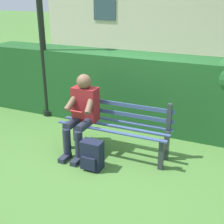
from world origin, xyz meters
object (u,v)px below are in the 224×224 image
object	(u,v)px
park_bench	(116,126)
backpack	(92,155)
lamp_post	(40,16)
person_seated	(82,112)

from	to	relation	value
park_bench	backpack	size ratio (longest dim) A/B	4.02
lamp_post	park_bench	bearing A→B (deg)	155.47
person_seated	lamp_post	bearing A→B (deg)	-36.67
backpack	lamp_post	bearing A→B (deg)	-39.42
person_seated	park_bench	bearing A→B (deg)	-161.80
park_bench	backpack	xyz separation A→B (m)	(0.12, 0.57, -0.23)
lamp_post	person_seated	bearing A→B (deg)	143.33
person_seated	lamp_post	size ratio (longest dim) A/B	0.35
lamp_post	backpack	bearing A→B (deg)	140.58
park_bench	person_seated	distance (m)	0.56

